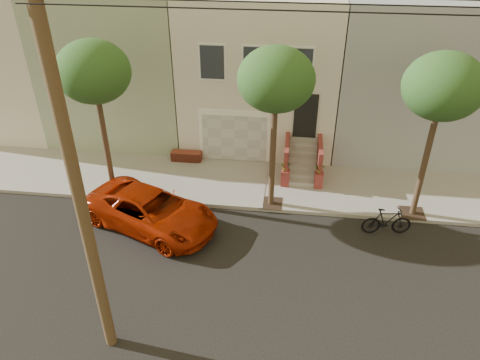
# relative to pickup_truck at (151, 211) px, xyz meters

# --- Properties ---
(ground) EXTENTS (90.00, 90.00, 0.00)m
(ground) POSITION_rel_pickup_truck_xyz_m (3.34, -2.07, -0.72)
(ground) COLOR black
(ground) RESTS_ON ground
(sidewalk) EXTENTS (40.00, 3.70, 0.15)m
(sidewalk) POSITION_rel_pickup_truck_xyz_m (3.34, 3.28, -0.64)
(sidewalk) COLOR gray
(sidewalk) RESTS_ON ground
(house_row) EXTENTS (33.10, 11.70, 7.00)m
(house_row) POSITION_rel_pickup_truck_xyz_m (3.34, 9.12, 2.93)
(house_row) COLOR beige
(house_row) RESTS_ON sidewalk
(tree_left) EXTENTS (2.70, 2.57, 6.30)m
(tree_left) POSITION_rel_pickup_truck_xyz_m (-2.16, 1.83, 4.54)
(tree_left) COLOR #2D2116
(tree_left) RESTS_ON sidewalk
(tree_mid) EXTENTS (2.70, 2.57, 6.30)m
(tree_mid) POSITION_rel_pickup_truck_xyz_m (4.34, 1.83, 4.54)
(tree_mid) COLOR #2D2116
(tree_mid) RESTS_ON sidewalk
(tree_right) EXTENTS (2.70, 2.57, 6.30)m
(tree_right) POSITION_rel_pickup_truck_xyz_m (9.84, 1.83, 4.54)
(tree_right) COLOR #2D2116
(tree_right) RESTS_ON sidewalk
(pickup_truck) EXTENTS (5.69, 4.22, 1.44)m
(pickup_truck) POSITION_rel_pickup_truck_xyz_m (0.00, 0.00, 0.00)
(pickup_truck) COLOR #941D03
(pickup_truck) RESTS_ON ground
(motorcycle) EXTENTS (1.87, 0.74, 1.09)m
(motorcycle) POSITION_rel_pickup_truck_xyz_m (8.64, 0.64, -0.17)
(motorcycle) COLOR black
(motorcycle) RESTS_ON ground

